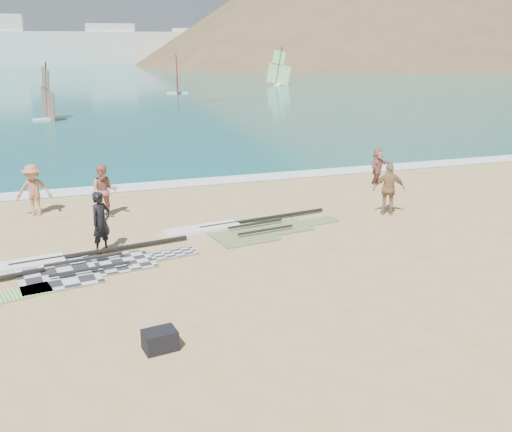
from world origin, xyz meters
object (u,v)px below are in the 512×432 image
object	(u,v)px
person_wetsuit	(101,222)
beachgoer_left	(104,191)
beachgoer_back	(389,189)
gear_bag_near	(160,340)
rig_orange	(241,228)
beachgoer_mid	(34,190)
rig_grey	(65,265)
beachgoer_right	(378,166)

from	to	relation	value
person_wetsuit	beachgoer_left	world-z (taller)	beachgoer_left
person_wetsuit	beachgoer_back	size ratio (longest dim) A/B	0.97
gear_bag_near	person_wetsuit	size ratio (longest dim) A/B	0.36
rig_orange	beachgoer_mid	world-z (taller)	beachgoer_mid
rig_grey	person_wetsuit	size ratio (longest dim) A/B	3.52
beachgoer_left	beachgoer_right	distance (m)	11.04
rig_grey	person_wetsuit	xyz separation A→B (m)	(1.03, 0.85, 0.81)
beachgoer_mid	beachgoer_right	xyz separation A→B (m)	(13.19, 0.28, -0.13)
person_wetsuit	beachgoer_right	distance (m)	12.22
beachgoer_left	beachgoer_back	xyz separation A→B (m)	(9.07, -2.71, -0.01)
gear_bag_near	beachgoer_mid	xyz separation A→B (m)	(-2.51, 10.11, 0.68)
gear_bag_near	beachgoer_left	distance (m)	9.14
rig_grey	person_wetsuit	distance (m)	1.56
gear_bag_near	beachgoer_mid	world-z (taller)	beachgoer_mid
beachgoer_mid	beachgoer_right	world-z (taller)	beachgoer_mid
rig_orange	beachgoer_back	bearing A→B (deg)	-8.47
gear_bag_near	beachgoer_left	bearing A→B (deg)	91.81
rig_grey	beachgoer_back	size ratio (longest dim) A/B	3.42
beachgoer_left	beachgoer_right	world-z (taller)	beachgoer_left
gear_bag_near	beachgoer_mid	distance (m)	10.43
person_wetsuit	beachgoer_right	xyz separation A→B (m)	(11.31, 4.61, -0.12)
rig_grey	person_wetsuit	bearing A→B (deg)	30.32
beachgoer_back	beachgoer_mid	bearing A→B (deg)	3.61
rig_orange	gear_bag_near	size ratio (longest dim) A/B	9.08
beachgoer_mid	beachgoer_back	distance (m)	11.89
beachgoer_back	beachgoer_right	xyz separation A→B (m)	(1.90, 3.99, -0.14)
rig_grey	rig_orange	distance (m)	5.45
gear_bag_near	person_wetsuit	xyz separation A→B (m)	(-0.63, 5.77, 0.67)
beachgoer_right	beachgoer_mid	bearing A→B (deg)	147.57
rig_grey	rig_orange	size ratio (longest dim) A/B	1.08
rig_orange	gear_bag_near	world-z (taller)	gear_bag_near
person_wetsuit	beachgoer_back	distance (m)	9.44
person_wetsuit	beachgoer_right	size ratio (longest dim) A/B	1.16
person_wetsuit	beachgoer_mid	bearing A→B (deg)	73.86
beachgoer_back	gear_bag_near	bearing A→B (deg)	57.84
person_wetsuit	rig_orange	bearing A→B (deg)	-31.35
beachgoer_left	beachgoer_back	world-z (taller)	beachgoer_left
rig_grey	beachgoer_right	world-z (taller)	beachgoer_right
rig_grey	rig_orange	bearing A→B (deg)	6.51
rig_orange	beachgoer_mid	bearing A→B (deg)	140.01
beachgoer_back	beachgoer_right	size ratio (longest dim) A/B	1.19
rig_orange	gear_bag_near	xyz separation A→B (m)	(-3.59, -6.38, 0.15)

